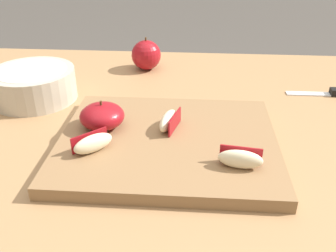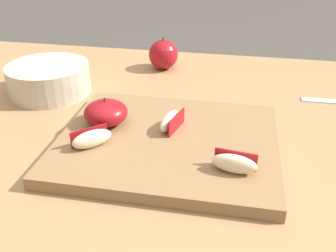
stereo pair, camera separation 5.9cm
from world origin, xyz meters
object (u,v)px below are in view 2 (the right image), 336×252
apple_wedge_back (171,121)px  ceramic_fruit_bowl (49,78)px  whole_apple_red_delicious (163,55)px  apple_half_skin_up (106,113)px  apple_wedge_left (234,163)px  apple_wedge_right (92,139)px  cutting_board (168,142)px

apple_wedge_back → ceramic_fruit_bowl: (-0.28, 0.14, -0.00)m
apple_wedge_back → whole_apple_red_delicious: bearing=103.4°
apple_half_skin_up → whole_apple_red_delicious: bearing=84.3°
apple_half_skin_up → apple_wedge_left: bearing=-24.7°
apple_wedge_left → apple_wedge_right: bearing=173.2°
ceramic_fruit_bowl → apple_wedge_right: bearing=-50.9°
apple_wedge_left → ceramic_fruit_bowl: size_ratio=0.39×
cutting_board → whole_apple_red_delicious: bearing=102.5°
apple_wedge_left → ceramic_fruit_bowl: ceramic_fruit_bowl is taller
whole_apple_red_delicious → apple_half_skin_up: bearing=-95.7°
cutting_board → apple_half_skin_up: apple_half_skin_up is taller
apple_wedge_left → apple_wedge_right: 0.22m
apple_wedge_left → apple_wedge_back: bearing=136.0°
apple_half_skin_up → ceramic_fruit_bowl: bearing=140.7°
cutting_board → apple_wedge_back: bearing=91.8°
cutting_board → ceramic_fruit_bowl: 0.33m
apple_wedge_right → whole_apple_red_delicious: whole_apple_red_delicious is taller
cutting_board → apple_wedge_left: apple_wedge_left is taller
apple_half_skin_up → apple_wedge_back: (0.11, 0.00, -0.01)m
apple_wedge_back → ceramic_fruit_bowl: size_ratio=0.39×
cutting_board → apple_wedge_right: apple_wedge_right is taller
apple_wedge_right → apple_wedge_left: bearing=-6.8°
cutting_board → apple_wedge_left: (0.11, -0.07, 0.02)m
apple_wedge_right → apple_half_skin_up: bearing=91.7°
apple_half_skin_up → whole_apple_red_delicious: whole_apple_red_delicious is taller
apple_wedge_right → whole_apple_red_delicious: (0.03, 0.40, 0.00)m
cutting_board → whole_apple_red_delicious: (-0.08, 0.35, 0.03)m
apple_wedge_right → apple_wedge_back: same height
whole_apple_red_delicious → ceramic_fruit_bowl: whole_apple_red_delicious is taller
apple_wedge_right → whole_apple_red_delicious: bearing=85.6°
apple_wedge_right → whole_apple_red_delicious: size_ratio=0.77×
apple_wedge_left → apple_wedge_right: same height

